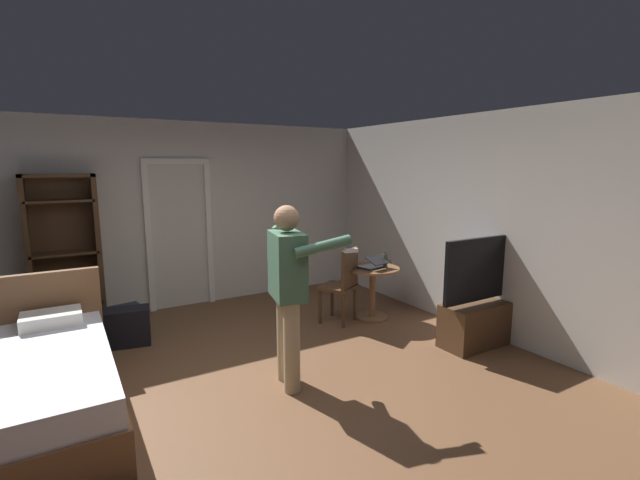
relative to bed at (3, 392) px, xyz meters
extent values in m
plane|color=brown|center=(1.90, -0.47, -0.30)|extent=(6.46, 6.46, 0.00)
cube|color=beige|center=(1.90, 2.47, 1.02)|extent=(6.11, 0.12, 2.65)
cube|color=beige|center=(4.90, -0.47, 1.02)|extent=(0.12, 6.01, 2.65)
cube|color=white|center=(1.52, 2.39, 0.72)|extent=(0.08, 0.08, 2.05)
cube|color=white|center=(2.37, 2.39, 0.72)|extent=(0.08, 0.08, 2.05)
cube|color=white|center=(1.94, 2.39, 1.79)|extent=(0.93, 0.08, 0.08)
cube|color=brown|center=(0.00, -0.08, -0.13)|extent=(1.57, 2.10, 0.35)
cube|color=white|center=(0.00, -0.08, 0.16)|extent=(1.51, 2.04, 0.22)
cube|color=brown|center=(0.00, 0.93, 0.21)|extent=(1.57, 0.08, 1.02)
cube|color=white|center=(0.34, 0.67, 0.33)|extent=(0.50, 0.34, 0.12)
cube|color=#4C331E|center=(0.14, 2.21, 0.67)|extent=(0.06, 0.32, 1.94)
cube|color=#4C331E|center=(0.88, 2.21, 0.67)|extent=(0.06, 0.32, 1.94)
cube|color=#4C331E|center=(0.51, 2.21, 1.61)|extent=(0.81, 0.32, 0.04)
cube|color=#4C331E|center=(0.51, 2.36, 0.67)|extent=(0.81, 0.02, 1.94)
cube|color=#4C331E|center=(0.51, 2.21, 0.02)|extent=(0.75, 0.32, 0.03)
cylinder|color=#77556C|center=(0.68, 2.21, 0.08)|extent=(0.05, 0.05, 0.09)
cube|color=#4C331E|center=(0.51, 2.21, 0.67)|extent=(0.75, 0.32, 0.03)
cube|color=#4C331E|center=(0.51, 2.21, 1.31)|extent=(0.75, 0.32, 0.03)
cube|color=#4C331E|center=(4.54, -0.77, -0.06)|extent=(0.98, 0.40, 0.49)
cube|color=black|center=(4.54, -0.79, 0.60)|extent=(1.22, 0.05, 0.71)
cube|color=#415997|center=(4.54, -0.76, 0.60)|extent=(1.16, 0.01, 0.65)
cylinder|color=brown|center=(4.00, 0.55, 0.03)|extent=(0.08, 0.08, 0.67)
cylinder|color=brown|center=(4.00, 0.55, -0.29)|extent=(0.43, 0.43, 0.03)
cylinder|color=brown|center=(4.00, 0.55, 0.38)|extent=(0.71, 0.71, 0.03)
cube|color=black|center=(3.97, 0.55, 0.41)|extent=(0.36, 0.28, 0.02)
cube|color=black|center=(4.00, 0.43, 0.52)|extent=(0.35, 0.25, 0.09)
cube|color=navy|center=(4.00, 0.44, 0.52)|extent=(0.32, 0.22, 0.07)
cylinder|color=#3D4B2C|center=(4.14, 0.47, 0.49)|extent=(0.06, 0.06, 0.18)
cylinder|color=#3D4B2C|center=(4.14, 0.47, 0.60)|extent=(0.03, 0.03, 0.04)
cylinder|color=#4C331E|center=(3.59, 0.91, -0.08)|extent=(0.04, 0.04, 0.45)
cylinder|color=#4C331E|center=(3.30, 0.74, -0.08)|extent=(0.04, 0.04, 0.45)
cylinder|color=#4C331E|center=(3.76, 0.62, -0.08)|extent=(0.04, 0.04, 0.45)
cylinder|color=#4C331E|center=(3.47, 0.45, -0.08)|extent=(0.04, 0.04, 0.45)
cube|color=#4C331E|center=(3.53, 0.68, 0.17)|extent=(0.57, 0.57, 0.04)
cube|color=#4C331E|center=(3.62, 0.53, 0.44)|extent=(0.38, 0.24, 0.50)
cylinder|color=tan|center=(2.23, -0.38, 0.12)|extent=(0.15, 0.15, 0.85)
cylinder|color=tan|center=(2.18, -0.63, 0.12)|extent=(0.15, 0.15, 0.85)
cube|color=#3F664C|center=(2.21, -0.51, 0.85)|extent=(0.35, 0.50, 0.60)
sphere|color=#936B4C|center=(2.21, -0.51, 1.27)|extent=(0.23, 0.23, 0.23)
cylinder|color=#3F664C|center=(2.35, -0.28, 0.96)|extent=(0.34, 0.16, 0.49)
cylinder|color=#3F664C|center=(2.40, -0.81, 1.05)|extent=(0.52, 0.19, 0.18)
cube|color=white|center=(2.64, -0.88, 1.00)|extent=(0.12, 0.06, 0.04)
cube|color=#1E2D38|center=(0.97, 1.63, -0.13)|extent=(0.63, 0.43, 0.34)
cube|color=black|center=(1.04, 1.28, -0.09)|extent=(0.55, 0.37, 0.43)
camera|label=1|loc=(0.49, -3.96, 1.73)|focal=24.64mm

